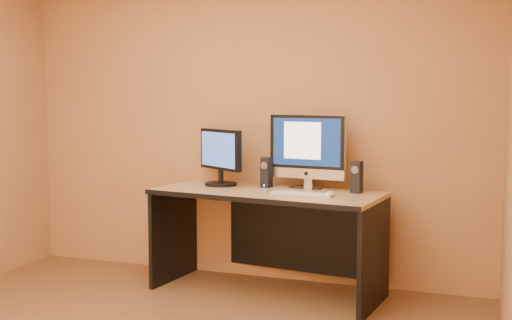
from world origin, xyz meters
name	(u,v)px	position (x,y,z in m)	size (l,w,h in m)	color
walls	(121,137)	(0.00, 0.00, 1.30)	(4.00, 4.00, 2.60)	#A67143
desk	(267,242)	(0.30, 1.58, 0.40)	(1.72, 0.75, 0.80)	tan
imac	(306,151)	(0.56, 1.76, 1.09)	(0.61, 0.23, 0.59)	#B2B2B6
second_monitor	(221,157)	(-0.14, 1.74, 1.02)	(0.52, 0.26, 0.45)	black
speaker_left	(267,172)	(0.24, 1.76, 0.92)	(0.07, 0.08, 0.24)	black
speaker_right	(357,177)	(0.97, 1.70, 0.92)	(0.07, 0.08, 0.24)	black
keyboard	(301,194)	(0.61, 1.45, 0.81)	(0.46, 0.12, 0.02)	silver
mouse	(330,194)	(0.82, 1.47, 0.82)	(0.06, 0.11, 0.04)	silver
cable_a	(322,187)	(0.66, 1.87, 0.80)	(0.01, 0.01, 0.24)	black
cable_b	(299,186)	(0.47, 1.88, 0.80)	(0.01, 0.01, 0.19)	black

